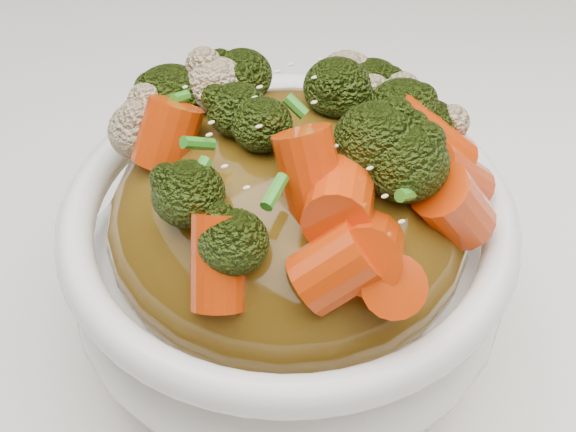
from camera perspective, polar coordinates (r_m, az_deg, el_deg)
tablecloth at (r=0.48m, az=-0.22°, el=-5.75°), size 1.20×0.80×0.04m
bowl at (r=0.42m, az=-0.00°, el=-3.24°), size 0.25×0.25×0.09m
sauce_base at (r=0.39m, az=0.00°, el=-0.32°), size 0.20×0.20×0.10m
carrots at (r=0.35m, az=0.00°, el=7.03°), size 0.20×0.20×0.05m
broccoli at (r=0.35m, az=0.00°, el=6.90°), size 0.20×0.20×0.05m
cauliflower at (r=0.35m, az=0.00°, el=6.63°), size 0.20×0.20×0.04m
scallions at (r=0.35m, az=0.00°, el=7.16°), size 0.15×0.15×0.02m
sesame_seeds at (r=0.35m, az=0.00°, el=7.16°), size 0.18×0.18×0.01m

